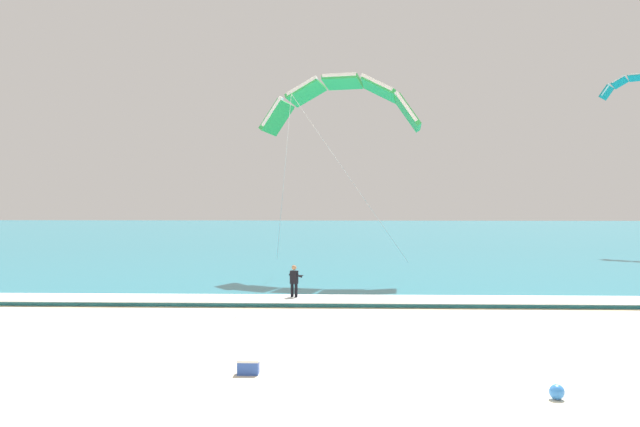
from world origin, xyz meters
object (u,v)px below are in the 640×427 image
at_px(kite_distant, 635,84).
at_px(cooler_box, 248,367).
at_px(kitesurfer, 294,282).
at_px(kite_primary, 341,98).
at_px(beach_ball, 557,392).
at_px(surfboard, 294,302).

relative_size(kite_distant, cooler_box, 8.45).
xyz_separation_m(kitesurfer, kite_distant, (26.46, 26.83, 13.40)).
bearing_deg(kite_primary, kitesurfer, -104.07).
relative_size(kitesurfer, beach_ball, 4.70).
bearing_deg(surfboard, kite_primary, 75.91).
bearing_deg(kite_primary, beach_ball, -77.65).
bearing_deg(beach_ball, surfboard, 115.79).
bearing_deg(kite_distant, cooler_box, -123.95).
relative_size(kite_primary, cooler_box, 18.37).
distance_m(kitesurfer, kite_primary, 12.88).
bearing_deg(surfboard, cooler_box, -91.24).
bearing_deg(kite_distant, surfboard, -134.59).
distance_m(cooler_box, beach_ball, 7.78).
bearing_deg(kite_distant, kitesurfer, -134.60).
bearing_deg(kitesurfer, kite_primary, 75.93).
relative_size(surfboard, cooler_box, 2.52).
relative_size(kitesurfer, kite_primary, 0.16).
xyz_separation_m(kitesurfer, beach_ball, (7.21, -14.96, -0.76)).
relative_size(kite_distant, beach_ball, 13.65).
xyz_separation_m(surfboard, kitesurfer, (0.01, 0.02, 0.91)).
relative_size(surfboard, kite_distant, 0.30).
height_order(kite_primary, cooler_box, kite_primary).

